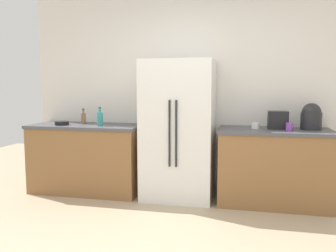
{
  "coord_description": "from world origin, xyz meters",
  "views": [
    {
      "loc": [
        0.63,
        -2.67,
        1.43
      ],
      "look_at": [
        -0.08,
        0.5,
        1.06
      ],
      "focal_mm": 37.37,
      "sensor_mm": 36.0,
      "label": 1
    }
  ],
  "objects_px": {
    "toaster": "(278,120)",
    "bottle_a": "(100,119)",
    "rice_cooker": "(311,117)",
    "bowl_a": "(62,123)",
    "refrigerator": "(178,130)",
    "cup_b": "(289,127)",
    "bottle_b": "(83,118)",
    "cup_a": "(255,126)"
  },
  "relations": [
    {
      "from": "bottle_a",
      "to": "cup_a",
      "type": "height_order",
      "value": "bottle_a"
    },
    {
      "from": "rice_cooker",
      "to": "cup_a",
      "type": "relative_size",
      "value": 3.38
    },
    {
      "from": "refrigerator",
      "to": "bowl_a",
      "type": "height_order",
      "value": "refrigerator"
    },
    {
      "from": "refrigerator",
      "to": "bowl_a",
      "type": "xyz_separation_m",
      "value": [
        -1.56,
        -0.11,
        0.06
      ]
    },
    {
      "from": "refrigerator",
      "to": "bottle_b",
      "type": "height_order",
      "value": "refrigerator"
    },
    {
      "from": "toaster",
      "to": "cup_b",
      "type": "bearing_deg",
      "value": -56.84
    },
    {
      "from": "cup_b",
      "to": "bottle_b",
      "type": "bearing_deg",
      "value": 175.98
    },
    {
      "from": "bottle_b",
      "to": "rice_cooker",
      "type": "bearing_deg",
      "value": 0.29
    },
    {
      "from": "toaster",
      "to": "cup_b",
      "type": "xyz_separation_m",
      "value": [
        0.11,
        -0.17,
        -0.06
      ]
    },
    {
      "from": "bottle_b",
      "to": "cup_b",
      "type": "relative_size",
      "value": 2.24
    },
    {
      "from": "cup_a",
      "to": "cup_b",
      "type": "xyz_separation_m",
      "value": [
        0.38,
        -0.15,
        0.01
      ]
    },
    {
      "from": "rice_cooker",
      "to": "bottle_b",
      "type": "bearing_deg",
      "value": -179.71
    },
    {
      "from": "cup_b",
      "to": "rice_cooker",
      "type": "bearing_deg",
      "value": 37.14
    },
    {
      "from": "toaster",
      "to": "rice_cooker",
      "type": "relative_size",
      "value": 0.74
    },
    {
      "from": "rice_cooker",
      "to": "cup_b",
      "type": "height_order",
      "value": "rice_cooker"
    },
    {
      "from": "rice_cooker",
      "to": "bottle_b",
      "type": "distance_m",
      "value": 2.93
    },
    {
      "from": "bowl_a",
      "to": "cup_a",
      "type": "bearing_deg",
      "value": 3.3
    },
    {
      "from": "toaster",
      "to": "bottle_a",
      "type": "height_order",
      "value": "bottle_a"
    },
    {
      "from": "refrigerator",
      "to": "rice_cooker",
      "type": "distance_m",
      "value": 1.6
    },
    {
      "from": "refrigerator",
      "to": "rice_cooker",
      "type": "xyz_separation_m",
      "value": [
        1.59,
        0.09,
        0.19
      ]
    },
    {
      "from": "cup_b",
      "to": "toaster",
      "type": "bearing_deg",
      "value": 123.16
    },
    {
      "from": "rice_cooker",
      "to": "bowl_a",
      "type": "distance_m",
      "value": 3.16
    },
    {
      "from": "cup_a",
      "to": "bowl_a",
      "type": "distance_m",
      "value": 2.51
    },
    {
      "from": "bottle_a",
      "to": "bowl_a",
      "type": "bearing_deg",
      "value": -178.84
    },
    {
      "from": "rice_cooker",
      "to": "bottle_a",
      "type": "height_order",
      "value": "rice_cooker"
    },
    {
      "from": "toaster",
      "to": "bowl_a",
      "type": "distance_m",
      "value": 2.77
    },
    {
      "from": "cup_b",
      "to": "bottle_a",
      "type": "bearing_deg",
      "value": 179.66
    },
    {
      "from": "toaster",
      "to": "bottle_a",
      "type": "bearing_deg",
      "value": -175.87
    },
    {
      "from": "toaster",
      "to": "bottle_a",
      "type": "relative_size",
      "value": 0.96
    },
    {
      "from": "bottle_a",
      "to": "refrigerator",
      "type": "bearing_deg",
      "value": 5.57
    },
    {
      "from": "toaster",
      "to": "rice_cooker",
      "type": "distance_m",
      "value": 0.38
    },
    {
      "from": "toaster",
      "to": "rice_cooker",
      "type": "height_order",
      "value": "rice_cooker"
    },
    {
      "from": "bottle_b",
      "to": "toaster",
      "type": "bearing_deg",
      "value": -0.28
    },
    {
      "from": "rice_cooker",
      "to": "cup_b",
      "type": "xyz_separation_m",
      "value": [
        -0.27,
        -0.2,
        -0.1
      ]
    },
    {
      "from": "refrigerator",
      "to": "bottle_b",
      "type": "relative_size",
      "value": 8.29
    },
    {
      "from": "cup_a",
      "to": "rice_cooker",
      "type": "bearing_deg",
      "value": 4.82
    },
    {
      "from": "toaster",
      "to": "bottle_b",
      "type": "distance_m",
      "value": 2.55
    },
    {
      "from": "bottle_a",
      "to": "cup_a",
      "type": "bearing_deg",
      "value": 3.89
    },
    {
      "from": "cup_a",
      "to": "toaster",
      "type": "bearing_deg",
      "value": 5.91
    },
    {
      "from": "bottle_a",
      "to": "bowl_a",
      "type": "relative_size",
      "value": 1.33
    },
    {
      "from": "refrigerator",
      "to": "rice_cooker",
      "type": "height_order",
      "value": "refrigerator"
    },
    {
      "from": "bottle_b",
      "to": "bottle_a",
      "type": "bearing_deg",
      "value": -28.52
    }
  ]
}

